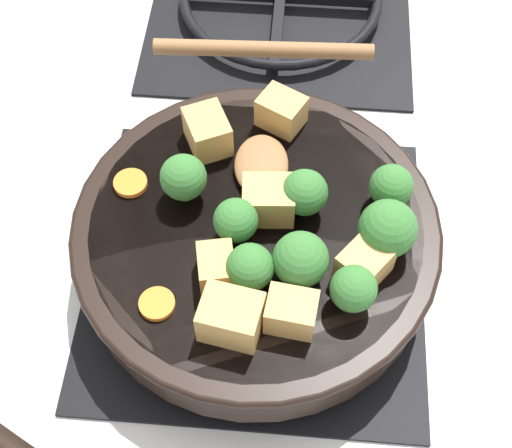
# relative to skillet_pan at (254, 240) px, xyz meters

# --- Properties ---
(ground_plane) EXTENTS (2.40, 2.40, 0.00)m
(ground_plane) POSITION_rel_skillet_pan_xyz_m (0.00, 0.00, -0.05)
(ground_plane) COLOR silver
(front_burner_grate) EXTENTS (0.31, 0.31, 0.03)m
(front_burner_grate) POSITION_rel_skillet_pan_xyz_m (0.00, 0.00, -0.04)
(front_burner_grate) COLOR black
(front_burner_grate) RESTS_ON ground_plane
(rear_burner_grate) EXTENTS (0.31, 0.31, 0.03)m
(rear_burner_grate) POSITION_rel_skillet_pan_xyz_m (0.00, 0.36, -0.04)
(rear_burner_grate) COLOR black
(rear_burner_grate) RESTS_ON ground_plane
(skillet_pan) EXTENTS (0.37, 0.44, 0.05)m
(skillet_pan) POSITION_rel_skillet_pan_xyz_m (0.00, 0.00, 0.00)
(skillet_pan) COLOR black
(skillet_pan) RESTS_ON front_burner_grate
(wooden_spoon) EXTENTS (0.22, 0.19, 0.02)m
(wooden_spoon) POSITION_rel_skillet_pan_xyz_m (-0.00, 0.14, 0.03)
(wooden_spoon) COLOR olive
(wooden_spoon) RESTS_ON skillet_pan
(tofu_cube_center_large) EXTENTS (0.05, 0.04, 0.04)m
(tofu_cube_center_large) POSITION_rel_skillet_pan_xyz_m (-0.01, -0.09, 0.04)
(tofu_cube_center_large) COLOR tan
(tofu_cube_center_large) RESTS_ON skillet_pan
(tofu_cube_near_handle) EXTENTS (0.04, 0.04, 0.03)m
(tofu_cube_near_handle) POSITION_rel_skillet_pan_xyz_m (-0.03, -0.05, 0.04)
(tofu_cube_near_handle) COLOR tan
(tofu_cube_near_handle) RESTS_ON skillet_pan
(tofu_cube_east_chunk) EXTENTS (0.05, 0.05, 0.03)m
(tofu_cube_east_chunk) POSITION_rel_skillet_pan_xyz_m (0.02, 0.12, 0.04)
(tofu_cube_east_chunk) COLOR tan
(tofu_cube_east_chunk) RESTS_ON skillet_pan
(tofu_cube_west_chunk) EXTENTS (0.05, 0.05, 0.03)m
(tofu_cube_west_chunk) POSITION_rel_skillet_pan_xyz_m (-0.05, 0.09, 0.04)
(tofu_cube_west_chunk) COLOR tan
(tofu_cube_west_chunk) RESTS_ON skillet_pan
(tofu_cube_back_piece) EXTENTS (0.05, 0.04, 0.03)m
(tofu_cube_back_piece) POSITION_rel_skillet_pan_xyz_m (0.01, 0.02, 0.04)
(tofu_cube_back_piece) COLOR tan
(tofu_cube_back_piece) RESTS_ON skillet_pan
(tofu_cube_front_piece) EXTENTS (0.05, 0.05, 0.03)m
(tofu_cube_front_piece) POSITION_rel_skillet_pan_xyz_m (0.09, -0.04, 0.04)
(tofu_cube_front_piece) COLOR tan
(tofu_cube_front_piece) RESTS_ON skillet_pan
(tofu_cube_mid_small) EXTENTS (0.04, 0.04, 0.03)m
(tofu_cube_mid_small) POSITION_rel_skillet_pan_xyz_m (0.04, -0.08, 0.04)
(tofu_cube_mid_small) COLOR tan
(tofu_cube_mid_small) RESTS_ON skillet_pan
(broccoli_floret_near_spoon) EXTENTS (0.04, 0.04, 0.05)m
(broccoli_floret_near_spoon) POSITION_rel_skillet_pan_xyz_m (-0.06, 0.03, 0.05)
(broccoli_floret_near_spoon) COLOR #709956
(broccoli_floret_near_spoon) RESTS_ON skillet_pan
(broccoli_floret_center_top) EXTENTS (0.04, 0.04, 0.05)m
(broccoli_floret_center_top) POSITION_rel_skillet_pan_xyz_m (0.04, -0.05, 0.05)
(broccoli_floret_center_top) COLOR #709956
(broccoli_floret_center_top) RESTS_ON skillet_pan
(broccoli_floret_east_rim) EXTENTS (0.04, 0.04, 0.04)m
(broccoli_floret_east_rim) POSITION_rel_skillet_pan_xyz_m (0.11, 0.03, 0.05)
(broccoli_floret_east_rim) COLOR #709956
(broccoli_floret_east_rim) RESTS_ON skillet_pan
(broccoli_floret_west_rim) EXTENTS (0.04, 0.04, 0.04)m
(broccoli_floret_west_rim) POSITION_rel_skillet_pan_xyz_m (0.08, -0.07, 0.05)
(broccoli_floret_west_rim) COLOR #709956
(broccoli_floret_west_rim) RESTS_ON skillet_pan
(broccoli_floret_north_edge) EXTENTS (0.05, 0.05, 0.05)m
(broccoli_floret_north_edge) POSITION_rel_skillet_pan_xyz_m (0.11, -0.01, 0.05)
(broccoli_floret_north_edge) COLOR #709956
(broccoli_floret_north_edge) RESTS_ON skillet_pan
(broccoli_floret_south_cluster) EXTENTS (0.04, 0.04, 0.05)m
(broccoli_floret_south_cluster) POSITION_rel_skillet_pan_xyz_m (0.04, 0.02, 0.05)
(broccoli_floret_south_cluster) COLOR #709956
(broccoli_floret_south_cluster) RESTS_ON skillet_pan
(broccoli_floret_mid_floret) EXTENTS (0.04, 0.04, 0.05)m
(broccoli_floret_mid_floret) POSITION_rel_skillet_pan_xyz_m (0.01, -0.05, 0.05)
(broccoli_floret_mid_floret) COLOR #709956
(broccoli_floret_mid_floret) RESTS_ON skillet_pan
(broccoli_floret_small_inner) EXTENTS (0.04, 0.04, 0.04)m
(broccoli_floret_small_inner) POSITION_rel_skillet_pan_xyz_m (-0.01, -0.01, 0.05)
(broccoli_floret_small_inner) COLOR #709956
(broccoli_floret_small_inner) RESTS_ON skillet_pan
(carrot_slice_orange_thin) EXTENTS (0.03, 0.03, 0.01)m
(carrot_slice_orange_thin) POSITION_rel_skillet_pan_xyz_m (-0.11, 0.03, 0.02)
(carrot_slice_orange_thin) COLOR orange
(carrot_slice_orange_thin) RESTS_ON skillet_pan
(carrot_slice_near_center) EXTENTS (0.03, 0.03, 0.01)m
(carrot_slice_near_center) POSITION_rel_skillet_pan_xyz_m (-0.07, -0.08, 0.02)
(carrot_slice_near_center) COLOR orange
(carrot_slice_near_center) RESTS_ON skillet_pan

